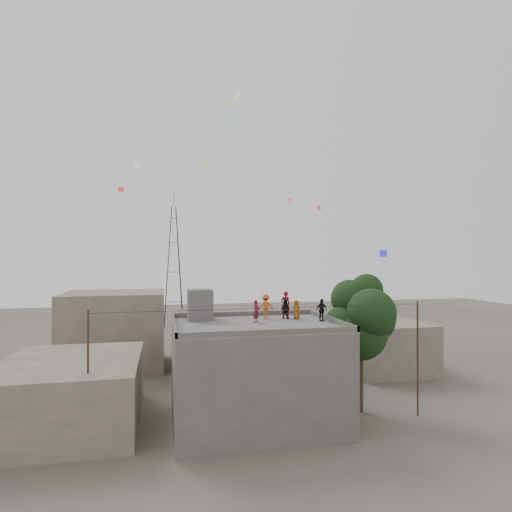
% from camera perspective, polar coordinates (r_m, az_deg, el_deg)
% --- Properties ---
extents(ground, '(140.00, 140.00, 0.00)m').
position_cam_1_polar(ground, '(28.24, -0.06, -21.39)').
color(ground, '#464039').
rests_on(ground, ground).
extents(main_building, '(10.00, 8.00, 6.10)m').
position_cam_1_polar(main_building, '(27.29, -0.06, -15.40)').
color(main_building, '#4E4C49').
rests_on(main_building, ground).
extents(parapet, '(10.00, 8.00, 0.30)m').
position_cam_1_polar(parapet, '(26.64, -0.06, -8.74)').
color(parapet, '#4E4C49').
rests_on(parapet, main_building).
extents(stair_head_box, '(1.60, 1.80, 2.00)m').
position_cam_1_polar(stair_head_box, '(28.62, -7.49, -6.44)').
color(stair_head_box, '#4E4C49').
rests_on(stair_head_box, main_building).
extents(neighbor_west, '(8.00, 10.00, 4.00)m').
position_cam_1_polar(neighbor_west, '(29.42, -23.38, -16.37)').
color(neighbor_west, '#5F574B').
rests_on(neighbor_west, ground).
extents(neighbor_north, '(12.00, 9.00, 5.00)m').
position_cam_1_polar(neighbor_north, '(41.19, -1.50, -11.03)').
color(neighbor_north, '#4E4C49').
rests_on(neighbor_north, ground).
extents(neighbor_northwest, '(9.00, 8.00, 7.00)m').
position_cam_1_polar(neighbor_northwest, '(42.51, -18.35, -9.31)').
color(neighbor_northwest, '#5F574B').
rests_on(neighbor_northwest, ground).
extents(neighbor_east, '(7.00, 8.00, 4.40)m').
position_cam_1_polar(neighbor_east, '(41.53, 16.44, -11.35)').
color(neighbor_east, '#5F574B').
rests_on(neighbor_east, ground).
extents(tree, '(4.90, 4.60, 9.10)m').
position_cam_1_polar(tree, '(29.64, 13.89, -8.16)').
color(tree, black).
rests_on(tree, ground).
extents(utility_line, '(20.12, 0.62, 7.40)m').
position_cam_1_polar(utility_line, '(26.03, 1.65, -14.38)').
color(utility_line, black).
rests_on(utility_line, ground).
extents(transmission_tower, '(2.97, 2.97, 20.01)m').
position_cam_1_polar(transmission_tower, '(65.78, -10.92, -1.27)').
color(transmission_tower, black).
rests_on(transmission_tower, ground).
extents(person_red_adult, '(0.68, 0.45, 1.82)m').
position_cam_1_polar(person_red_adult, '(29.13, 3.93, -6.51)').
color(person_red_adult, maroon).
rests_on(person_red_adult, main_building).
extents(person_orange_child, '(0.72, 0.71, 1.25)m').
position_cam_1_polar(person_orange_child, '(28.94, 5.42, -7.11)').
color(person_orange_child, '#9D4F12').
rests_on(person_orange_child, main_building).
extents(person_dark_child, '(0.79, 0.80, 1.30)m').
position_cam_1_polar(person_dark_child, '(28.99, 3.94, -7.05)').
color(person_dark_child, black).
rests_on(person_dark_child, main_building).
extents(person_dark_adult, '(0.92, 0.58, 1.45)m').
position_cam_1_polar(person_dark_adult, '(28.03, 8.73, -7.13)').
color(person_dark_adult, black).
rests_on(person_dark_adult, main_building).
extents(person_orange_adult, '(1.10, 0.68, 1.64)m').
position_cam_1_polar(person_orange_adult, '(28.86, 1.29, -6.75)').
color(person_orange_adult, '#CB5717').
rests_on(person_orange_adult, main_building).
extents(person_red_child, '(0.60, 0.60, 1.41)m').
position_cam_1_polar(person_red_child, '(27.24, 0.04, -7.38)').
color(person_red_child, maroon).
rests_on(person_red_child, main_building).
extents(kites, '(18.95, 14.59, 12.80)m').
position_cam_1_polar(kites, '(34.01, -1.14, 10.31)').
color(kites, red).
rests_on(kites, ground).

